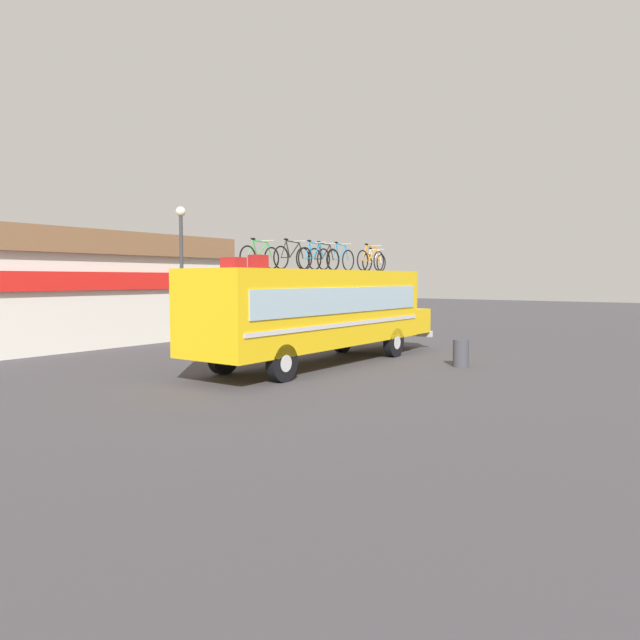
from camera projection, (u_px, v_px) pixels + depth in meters
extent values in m
plane|color=#423F44|center=(314.00, 365.00, 18.62)|extent=(120.00, 120.00, 0.00)
cube|color=yellow|center=(314.00, 308.00, 18.49)|extent=(9.54, 2.47, 2.37)
cube|color=yellow|center=(396.00, 320.00, 22.97)|extent=(1.39, 2.28, 0.92)
cube|color=#99B7C6|center=(347.00, 300.00, 17.74)|extent=(8.78, 0.04, 0.78)
cube|color=#99B7C6|center=(284.00, 298.00, 19.20)|extent=(8.78, 0.04, 0.78)
cube|color=silver|center=(347.00, 324.00, 17.79)|extent=(9.16, 0.03, 0.12)
cube|color=silver|center=(284.00, 321.00, 19.26)|extent=(9.16, 0.03, 0.12)
cube|color=silver|center=(405.00, 332.00, 23.62)|extent=(0.16, 2.35, 0.24)
cylinder|color=black|center=(394.00, 342.00, 20.57)|extent=(1.02, 0.28, 1.02)
cylinder|color=silver|center=(394.00, 342.00, 20.57)|extent=(0.46, 0.30, 0.46)
cylinder|color=black|center=(342.00, 339.00, 21.85)|extent=(1.02, 0.28, 1.02)
cylinder|color=silver|center=(342.00, 339.00, 21.85)|extent=(0.46, 0.30, 0.46)
cylinder|color=black|center=(282.00, 363.00, 15.55)|extent=(1.02, 0.28, 1.02)
cylinder|color=silver|center=(282.00, 363.00, 15.55)|extent=(0.46, 0.30, 0.46)
cylinder|color=black|center=(223.00, 357.00, 16.83)|extent=(1.02, 0.28, 1.02)
cylinder|color=silver|center=(223.00, 357.00, 16.83)|extent=(0.46, 0.30, 0.46)
cube|color=maroon|center=(233.00, 263.00, 15.16)|extent=(0.45, 0.54, 0.29)
cube|color=maroon|center=(258.00, 262.00, 15.85)|extent=(0.46, 0.35, 0.38)
torus|color=black|center=(248.00, 257.00, 16.34)|extent=(0.67, 0.04, 0.67)
torus|color=black|center=(272.00, 258.00, 17.18)|extent=(0.67, 0.04, 0.67)
cylinder|color=green|center=(255.00, 249.00, 16.57)|extent=(0.20, 0.04, 0.48)
cylinder|color=green|center=(262.00, 250.00, 16.83)|extent=(0.48, 0.04, 0.46)
cylinder|color=green|center=(260.00, 241.00, 16.74)|extent=(0.62, 0.04, 0.07)
cylinder|color=green|center=(252.00, 257.00, 16.50)|extent=(0.39, 0.03, 0.05)
cylinder|color=green|center=(250.00, 249.00, 16.42)|extent=(0.25, 0.03, 0.50)
cylinder|color=green|center=(270.00, 250.00, 17.09)|extent=(0.22, 0.03, 0.47)
cylinder|color=silver|center=(267.00, 241.00, 16.99)|extent=(0.03, 0.44, 0.03)
ellipsoid|color=black|center=(253.00, 239.00, 16.49)|extent=(0.20, 0.08, 0.06)
torus|color=black|center=(281.00, 258.00, 16.95)|extent=(0.69, 0.04, 0.69)
torus|color=black|center=(303.00, 259.00, 17.81)|extent=(0.69, 0.04, 0.69)
cylinder|color=black|center=(288.00, 249.00, 17.19)|extent=(0.20, 0.04, 0.49)
cylinder|color=black|center=(295.00, 250.00, 17.45)|extent=(0.49, 0.04, 0.48)
cylinder|color=black|center=(293.00, 242.00, 17.36)|extent=(0.63, 0.04, 0.07)
cylinder|color=black|center=(285.00, 257.00, 17.11)|extent=(0.40, 0.03, 0.05)
cylinder|color=black|center=(284.00, 249.00, 17.03)|extent=(0.26, 0.03, 0.51)
cylinder|color=black|center=(301.00, 251.00, 17.71)|extent=(0.22, 0.03, 0.48)
cylinder|color=silver|center=(299.00, 241.00, 17.62)|extent=(0.03, 0.44, 0.03)
ellipsoid|color=black|center=(286.00, 239.00, 17.10)|extent=(0.20, 0.08, 0.06)
torus|color=black|center=(305.00, 258.00, 17.67)|extent=(0.69, 0.04, 0.69)
torus|color=black|center=(324.00, 259.00, 18.46)|extent=(0.69, 0.04, 0.69)
cylinder|color=#197FDB|center=(311.00, 250.00, 17.89)|extent=(0.19, 0.04, 0.50)
cylinder|color=#197FDB|center=(316.00, 251.00, 18.13)|extent=(0.45, 0.04, 0.48)
cylinder|color=#197FDB|center=(315.00, 243.00, 18.05)|extent=(0.58, 0.04, 0.07)
cylinder|color=#197FDB|center=(309.00, 258.00, 17.82)|extent=(0.37, 0.03, 0.05)
cylinder|color=#197FDB|center=(307.00, 250.00, 17.74)|extent=(0.24, 0.03, 0.52)
cylinder|color=#197FDB|center=(322.00, 252.00, 18.37)|extent=(0.21, 0.03, 0.48)
cylinder|color=silver|center=(320.00, 242.00, 18.28)|extent=(0.03, 0.44, 0.03)
ellipsoid|color=black|center=(309.00, 241.00, 17.81)|extent=(0.20, 0.08, 0.06)
torus|color=black|center=(315.00, 259.00, 18.68)|extent=(0.72, 0.04, 0.72)
torus|color=black|center=(333.00, 260.00, 19.54)|extent=(0.72, 0.04, 0.72)
cylinder|color=black|center=(320.00, 251.00, 18.92)|extent=(0.20, 0.04, 0.51)
cylinder|color=black|center=(326.00, 252.00, 19.18)|extent=(0.49, 0.04, 0.49)
cylinder|color=black|center=(325.00, 244.00, 19.09)|extent=(0.64, 0.04, 0.07)
cylinder|color=black|center=(318.00, 259.00, 18.84)|extent=(0.40, 0.03, 0.05)
cylinder|color=black|center=(317.00, 251.00, 18.76)|extent=(0.26, 0.03, 0.53)
cylinder|color=black|center=(332.00, 253.00, 19.44)|extent=(0.22, 0.03, 0.50)
cylinder|color=silver|center=(330.00, 244.00, 19.35)|extent=(0.03, 0.44, 0.03)
ellipsoid|color=black|center=(319.00, 242.00, 18.83)|extent=(0.20, 0.08, 0.06)
torus|color=black|center=(333.00, 260.00, 19.54)|extent=(0.74, 0.04, 0.74)
torus|color=black|center=(348.00, 260.00, 20.32)|extent=(0.74, 0.04, 0.74)
cylinder|color=#197FDB|center=(338.00, 252.00, 19.76)|extent=(0.19, 0.04, 0.53)
cylinder|color=#197FDB|center=(342.00, 252.00, 19.99)|extent=(0.45, 0.04, 0.51)
cylinder|color=#197FDB|center=(341.00, 245.00, 19.91)|extent=(0.57, 0.04, 0.07)
cylinder|color=#197FDB|center=(336.00, 259.00, 19.69)|extent=(0.36, 0.03, 0.05)
cylinder|color=#197FDB|center=(335.00, 252.00, 19.61)|extent=(0.24, 0.03, 0.55)
cylinder|color=#197FDB|center=(347.00, 253.00, 20.23)|extent=(0.20, 0.03, 0.52)
cylinder|color=silver|center=(346.00, 244.00, 20.14)|extent=(0.03, 0.44, 0.03)
ellipsoid|color=black|center=(336.00, 243.00, 19.67)|extent=(0.20, 0.08, 0.06)
torus|color=black|center=(363.00, 260.00, 19.94)|extent=(0.72, 0.04, 0.72)
torus|color=black|center=(379.00, 261.00, 20.83)|extent=(0.72, 0.04, 0.72)
cylinder|color=orange|center=(368.00, 253.00, 20.19)|extent=(0.21, 0.04, 0.51)
cylinder|color=orange|center=(373.00, 254.00, 20.46)|extent=(0.51, 0.04, 0.49)
cylinder|color=orange|center=(371.00, 246.00, 20.37)|extent=(0.66, 0.04, 0.07)
cylinder|color=orange|center=(366.00, 260.00, 20.11)|extent=(0.42, 0.03, 0.05)
cylinder|color=orange|center=(365.00, 253.00, 20.02)|extent=(0.27, 0.03, 0.53)
cylinder|color=orange|center=(377.00, 254.00, 20.73)|extent=(0.23, 0.03, 0.50)
cylinder|color=silver|center=(376.00, 246.00, 20.63)|extent=(0.03, 0.44, 0.03)
ellipsoid|color=black|center=(366.00, 244.00, 20.10)|extent=(0.20, 0.08, 0.06)
torus|color=black|center=(367.00, 262.00, 20.93)|extent=(0.65, 0.04, 0.65)
torus|color=black|center=(381.00, 263.00, 21.75)|extent=(0.65, 0.04, 0.65)
cylinder|color=white|center=(371.00, 256.00, 21.16)|extent=(0.20, 0.04, 0.46)
cylinder|color=white|center=(376.00, 256.00, 21.40)|extent=(0.47, 0.04, 0.44)
cylinder|color=white|center=(375.00, 250.00, 21.32)|extent=(0.61, 0.04, 0.07)
cylinder|color=white|center=(370.00, 262.00, 21.08)|extent=(0.39, 0.03, 0.05)
cylinder|color=white|center=(369.00, 256.00, 21.00)|extent=(0.25, 0.03, 0.48)
cylinder|color=white|center=(380.00, 257.00, 21.66)|extent=(0.21, 0.03, 0.45)
cylinder|color=silver|center=(379.00, 249.00, 21.57)|extent=(0.03, 0.44, 0.03)
ellipsoid|color=black|center=(370.00, 248.00, 21.07)|extent=(0.20, 0.08, 0.06)
cube|color=silver|center=(53.00, 300.00, 24.29)|extent=(13.66, 6.16, 3.71)
cube|color=brown|center=(51.00, 244.00, 24.13)|extent=(14.75, 6.65, 0.95)
cube|color=red|center=(97.00, 281.00, 22.38)|extent=(8.19, 0.16, 0.70)
cylinder|color=#3F3F47|center=(461.00, 353.00, 18.28)|extent=(0.49, 0.49, 0.85)
cylinder|color=#38383D|center=(182.00, 283.00, 22.44)|extent=(0.14, 0.14, 5.21)
sphere|color=#F2EDCC|center=(181.00, 212.00, 22.25)|extent=(0.38, 0.38, 0.38)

